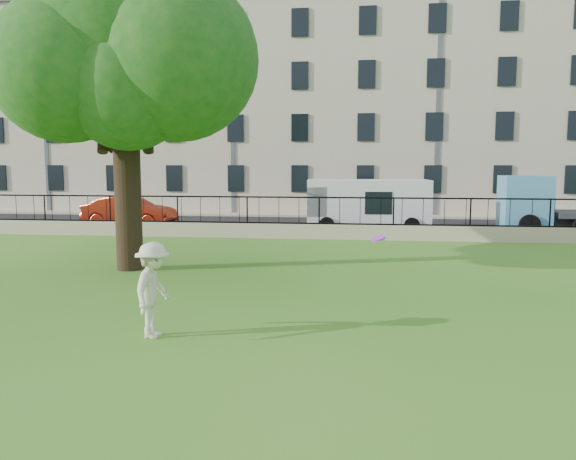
# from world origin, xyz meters

# --- Properties ---
(ground) EXTENTS (120.00, 120.00, 0.00)m
(ground) POSITION_xyz_m (0.00, 0.00, 0.00)
(ground) COLOR #336D1A
(ground) RESTS_ON ground
(retaining_wall) EXTENTS (50.00, 0.40, 0.60)m
(retaining_wall) POSITION_xyz_m (0.00, 12.00, 0.30)
(retaining_wall) COLOR tan
(retaining_wall) RESTS_ON ground
(iron_railing) EXTENTS (50.00, 0.05, 1.13)m
(iron_railing) POSITION_xyz_m (0.00, 12.00, 1.15)
(iron_railing) COLOR black
(iron_railing) RESTS_ON retaining_wall
(street) EXTENTS (60.00, 9.00, 0.01)m
(street) POSITION_xyz_m (0.00, 16.70, 0.01)
(street) COLOR black
(street) RESTS_ON ground
(sidewalk) EXTENTS (60.00, 1.40, 0.12)m
(sidewalk) POSITION_xyz_m (0.00, 21.90, 0.06)
(sidewalk) COLOR tan
(sidewalk) RESTS_ON ground
(building_row) EXTENTS (56.40, 10.40, 13.80)m
(building_row) POSITION_xyz_m (0.00, 27.57, 6.92)
(building_row) COLOR #BBAE95
(building_row) RESTS_ON ground
(tree) EXTENTS (7.90, 6.10, 9.68)m
(tree) POSITION_xyz_m (-5.10, 4.62, 6.39)
(tree) COLOR black
(tree) RESTS_ON ground
(man) EXTENTS (0.68, 1.12, 1.70)m
(man) POSITION_xyz_m (-1.93, -1.57, 0.85)
(man) COLOR beige
(man) RESTS_ON ground
(frisbee) EXTENTS (0.35, 0.36, 0.12)m
(frisbee) POSITION_xyz_m (1.99, -0.59, 1.69)
(frisbee) COLOR #B027E1
(red_sedan) EXTENTS (4.60, 1.87, 1.48)m
(red_sedan) POSITION_xyz_m (-9.50, 15.24, 0.74)
(red_sedan) COLOR #9F2613
(red_sedan) RESTS_ON street
(white_van) EXTENTS (5.69, 2.53, 2.34)m
(white_van) POSITION_xyz_m (2.00, 15.40, 1.17)
(white_van) COLOR white
(white_van) RESTS_ON street
(blue_truck) EXTENTS (6.12, 2.33, 2.54)m
(blue_truck) POSITION_xyz_m (11.00, 15.35, 1.27)
(blue_truck) COLOR #5293C0
(blue_truck) RESTS_ON street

